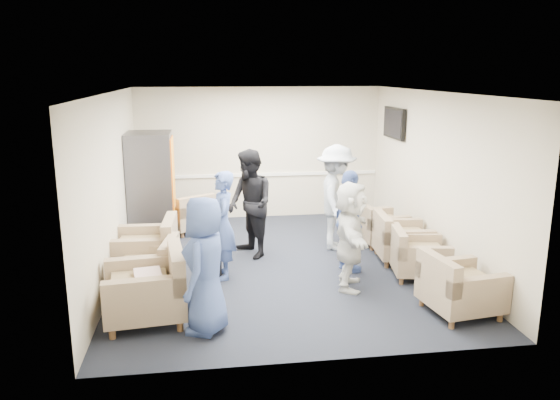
{
  "coord_description": "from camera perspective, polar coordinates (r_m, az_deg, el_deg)",
  "views": [
    {
      "loc": [
        -1.16,
        -8.14,
        3.01
      ],
      "look_at": [
        0.03,
        0.2,
        1.01
      ],
      "focal_mm": 35.0,
      "sensor_mm": 36.0,
      "label": 1
    }
  ],
  "objects": [
    {
      "name": "pillow",
      "position": [
        6.88,
        -13.63,
        -7.86
      ],
      "size": [
        0.38,
        0.47,
        0.12
      ],
      "primitive_type": "cube",
      "rotation": [
        0.0,
        0.0,
        -1.41
      ],
      "color": "beige",
      "rests_on": "armchair_left_near"
    },
    {
      "name": "armchair_right_near",
      "position": [
        7.3,
        18.02,
        -8.83
      ],
      "size": [
        0.95,
        0.95,
        0.67
      ],
      "rotation": [
        0.0,
        0.0,
        1.71
      ],
      "color": "#8A7359",
      "rests_on": "floor"
    },
    {
      "name": "armchair_left_near",
      "position": [
        6.95,
        -13.41,
        -9.26
      ],
      "size": [
        1.05,
        1.05,
        0.76
      ],
      "rotation": [
        0.0,
        0.0,
        -1.46
      ],
      "color": "#8A7359",
      "rests_on": "floor"
    },
    {
      "name": "armchair_corner",
      "position": [
        10.57,
        -9.43,
        -1.6
      ],
      "size": [
        1.09,
        1.09,
        0.63
      ],
      "rotation": [
        0.0,
        0.0,
        3.7
      ],
      "color": "#8A7359",
      "rests_on": "floor"
    },
    {
      "name": "person_front_left",
      "position": [
        6.41,
        -7.8,
        -6.79
      ],
      "size": [
        0.75,
        0.92,
        1.63
      ],
      "primitive_type": "imported",
      "rotation": [
        0.0,
        0.0,
        -1.9
      ],
      "color": "#40579A",
      "rests_on": "floor"
    },
    {
      "name": "backpack",
      "position": [
        8.14,
        -7.36,
        -6.52
      ],
      "size": [
        0.35,
        0.31,
        0.5
      ],
      "rotation": [
        0.0,
        0.0,
        0.41
      ],
      "color": "black",
      "rests_on": "floor"
    },
    {
      "name": "armchair_left_far",
      "position": [
        8.45,
        -13.55,
        -5.24
      ],
      "size": [
        0.97,
        0.97,
        0.74
      ],
      "rotation": [
        0.0,
        0.0,
        -1.62
      ],
      "color": "#8A7359",
      "rests_on": "floor"
    },
    {
      "name": "person_front_right",
      "position": [
        7.69,
        7.39,
        -3.71
      ],
      "size": [
        0.82,
        1.5,
        1.54
      ],
      "primitive_type": "imported",
      "rotation": [
        0.0,
        0.0,
        1.3
      ],
      "color": "silver",
      "rests_on": "floor"
    },
    {
      "name": "back_wall",
      "position": [
        11.32,
        -2.16,
        4.91
      ],
      "size": [
        5.0,
        0.02,
        2.7
      ],
      "primitive_type": "cube",
      "color": "beige",
      "rests_on": "floor"
    },
    {
      "name": "front_wall",
      "position": [
        5.53,
        4.39,
        -4.15
      ],
      "size": [
        5.0,
        0.02,
        2.7
      ],
      "primitive_type": "cube",
      "color": "beige",
      "rests_on": "floor"
    },
    {
      "name": "person_back_right",
      "position": [
        9.35,
        5.88,
        0.26
      ],
      "size": [
        0.9,
        1.28,
        1.81
      ],
      "primitive_type": "imported",
      "rotation": [
        0.0,
        0.0,
        1.36
      ],
      "color": "silver",
      "rests_on": "floor"
    },
    {
      "name": "person_mid_left",
      "position": [
        8.04,
        -6.03,
        -2.65
      ],
      "size": [
        0.41,
        0.6,
        1.61
      ],
      "primitive_type": "imported",
      "rotation": [
        0.0,
        0.0,
        -1.52
      ],
      "color": "#40579A",
      "rests_on": "floor"
    },
    {
      "name": "person_back_left",
      "position": [
        8.91,
        -3.16,
        -0.42
      ],
      "size": [
        0.95,
        1.06,
        1.78
      ],
      "primitive_type": "imported",
      "rotation": [
        0.0,
        0.0,
        -1.19
      ],
      "color": "black",
      "rests_on": "floor"
    },
    {
      "name": "vending_machine",
      "position": [
        10.07,
        -13.26,
        1.36
      ],
      "size": [
        0.79,
        0.93,
        1.96
      ],
      "color": "#54535C",
      "rests_on": "floor"
    },
    {
      "name": "armchair_right_far",
      "position": [
        9.86,
        10.19,
        -2.77
      ],
      "size": [
        0.88,
        0.88,
        0.62
      ],
      "rotation": [
        0.0,
        0.0,
        1.71
      ],
      "color": "#8A7359",
      "rests_on": "floor"
    },
    {
      "name": "tv",
      "position": [
        10.62,
        11.84,
        7.86
      ],
      "size": [
        0.1,
        1.0,
        0.58
      ],
      "color": "black",
      "rests_on": "right_wall"
    },
    {
      "name": "left_wall",
      "position": [
        8.42,
        -17.11,
        1.38
      ],
      "size": [
        0.02,
        6.0,
        2.7
      ],
      "primitive_type": "cube",
      "color": "beige",
      "rests_on": "floor"
    },
    {
      "name": "armchair_right_midnear",
      "position": [
        8.41,
        14.01,
        -5.76
      ],
      "size": [
        0.9,
        0.9,
        0.63
      ],
      "rotation": [
        0.0,
        0.0,
        1.4
      ],
      "color": "#8A7359",
      "rests_on": "floor"
    },
    {
      "name": "right_wall",
      "position": [
        9.08,
        15.82,
        2.31
      ],
      "size": [
        0.02,
        6.0,
        2.7
      ],
      "primitive_type": "cube",
      "color": "beige",
      "rests_on": "floor"
    },
    {
      "name": "floor",
      "position": [
        8.76,
        -0.01,
        -6.75
      ],
      "size": [
        6.0,
        6.0,
        0.0
      ],
      "primitive_type": "plane",
      "color": "black",
      "rests_on": "ground"
    },
    {
      "name": "ceiling",
      "position": [
        8.23,
        -0.01,
        11.2
      ],
      "size": [
        6.0,
        6.0,
        0.0
      ],
      "primitive_type": "plane",
      "rotation": [
        3.14,
        0.0,
        0.0
      ],
      "color": "silver",
      "rests_on": "back_wall"
    },
    {
      "name": "armchair_left_mid",
      "position": [
        7.75,
        -13.47,
        -7.26
      ],
      "size": [
        0.94,
        0.94,
        0.66
      ],
      "rotation": [
        0.0,
        0.0,
        -1.72
      ],
      "color": "#8A7359",
      "rests_on": "floor"
    },
    {
      "name": "chair_rail",
      "position": [
        11.38,
        -2.13,
        2.65
      ],
      "size": [
        4.98,
        0.04,
        0.06
      ],
      "primitive_type": "cube",
      "color": "white",
      "rests_on": "back_wall"
    },
    {
      "name": "armchair_right_midfar",
      "position": [
        9.05,
        12.34,
        -4.2
      ],
      "size": [
        0.89,
        0.89,
        0.66
      ],
      "rotation": [
        0.0,
        0.0,
        1.49
      ],
      "color": "#8A7359",
      "rests_on": "floor"
    },
    {
      "name": "person_mid_right",
      "position": [
        8.32,
        7.2,
        -2.24
      ],
      "size": [
        0.46,
        0.95,
        1.57
      ],
      "primitive_type": "imported",
      "rotation": [
        0.0,
        0.0,
        1.66
      ],
      "color": "#40579A",
      "rests_on": "floor"
    }
  ]
}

